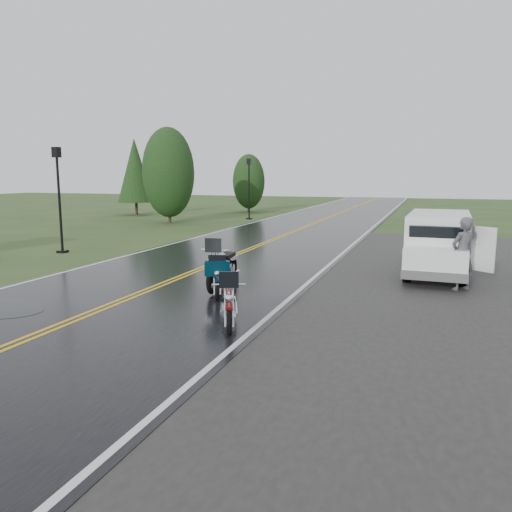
{
  "coord_description": "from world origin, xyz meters",
  "views": [
    {
      "loc": [
        7.01,
        -9.91,
        3.06
      ],
      "look_at": [
        2.8,
        2.0,
        1.0
      ],
      "focal_mm": 35.0,
      "sensor_mm": 36.0,
      "label": 1
    }
  ],
  "objects_px": {
    "motorcycle_teal": "(217,281)",
    "person_at_van": "(463,255)",
    "van_white": "(408,250)",
    "lamp_post_near_left": "(59,200)",
    "motorcycle_red": "(229,308)",
    "motorcycle_silver": "(212,269)",
    "lamp_post_far_left": "(249,189)"
  },
  "relations": [
    {
      "from": "motorcycle_silver",
      "to": "van_white",
      "type": "distance_m",
      "value": 5.66
    },
    {
      "from": "person_at_van",
      "to": "van_white",
      "type": "bearing_deg",
      "value": -62.51
    },
    {
      "from": "van_white",
      "to": "person_at_van",
      "type": "xyz_separation_m",
      "value": [
        1.4,
        -0.53,
        0.01
      ]
    },
    {
      "from": "motorcycle_red",
      "to": "lamp_post_far_left",
      "type": "bearing_deg",
      "value": 86.49
    },
    {
      "from": "motorcycle_red",
      "to": "motorcycle_teal",
      "type": "height_order",
      "value": "motorcycle_red"
    },
    {
      "from": "lamp_post_near_left",
      "to": "person_at_van",
      "type": "bearing_deg",
      "value": -7.23
    },
    {
      "from": "motorcycle_red",
      "to": "person_at_van",
      "type": "height_order",
      "value": "person_at_van"
    },
    {
      "from": "motorcycle_teal",
      "to": "lamp_post_far_left",
      "type": "relative_size",
      "value": 0.45
    },
    {
      "from": "person_at_van",
      "to": "lamp_post_near_left",
      "type": "relative_size",
      "value": 0.47
    },
    {
      "from": "motorcycle_teal",
      "to": "van_white",
      "type": "relative_size",
      "value": 0.39
    },
    {
      "from": "lamp_post_far_left",
      "to": "motorcycle_red",
      "type": "bearing_deg",
      "value": -70.6
    },
    {
      "from": "van_white",
      "to": "motorcycle_teal",
      "type": "bearing_deg",
      "value": -134.92
    },
    {
      "from": "van_white",
      "to": "person_at_van",
      "type": "relative_size",
      "value": 2.53
    },
    {
      "from": "van_white",
      "to": "person_at_van",
      "type": "height_order",
      "value": "person_at_van"
    },
    {
      "from": "motorcycle_red",
      "to": "lamp_post_far_left",
      "type": "height_order",
      "value": "lamp_post_far_left"
    },
    {
      "from": "motorcycle_teal",
      "to": "lamp_post_far_left",
      "type": "xyz_separation_m",
      "value": [
        -7.27,
        21.94,
        1.55
      ]
    },
    {
      "from": "motorcycle_red",
      "to": "van_white",
      "type": "xyz_separation_m",
      "value": [
        2.91,
        6.23,
        0.37
      ]
    },
    {
      "from": "motorcycle_silver",
      "to": "lamp_post_far_left",
      "type": "relative_size",
      "value": 0.56
    },
    {
      "from": "motorcycle_silver",
      "to": "lamp_post_far_left",
      "type": "bearing_deg",
      "value": 101.97
    },
    {
      "from": "motorcycle_teal",
      "to": "motorcycle_silver",
      "type": "distance_m",
      "value": 0.74
    },
    {
      "from": "motorcycle_teal",
      "to": "motorcycle_silver",
      "type": "xyz_separation_m",
      "value": [
        -0.41,
        0.6,
        0.14
      ]
    },
    {
      "from": "motorcycle_silver",
      "to": "lamp_post_near_left",
      "type": "bearing_deg",
      "value": 145.88
    },
    {
      "from": "motorcycle_teal",
      "to": "person_at_van",
      "type": "height_order",
      "value": "person_at_van"
    },
    {
      "from": "van_white",
      "to": "lamp_post_near_left",
      "type": "bearing_deg",
      "value": 176.2
    },
    {
      "from": "motorcycle_teal",
      "to": "van_white",
      "type": "bearing_deg",
      "value": 21.83
    },
    {
      "from": "motorcycle_red",
      "to": "van_white",
      "type": "bearing_deg",
      "value": 42.05
    },
    {
      "from": "lamp_post_near_left",
      "to": "motorcycle_red",
      "type": "bearing_deg",
      "value": -36.26
    },
    {
      "from": "motorcycle_silver",
      "to": "lamp_post_near_left",
      "type": "xyz_separation_m",
      "value": [
        -8.63,
        4.64,
        1.38
      ]
    },
    {
      "from": "motorcycle_red",
      "to": "van_white",
      "type": "relative_size",
      "value": 0.41
    },
    {
      "from": "motorcycle_teal",
      "to": "lamp_post_near_left",
      "type": "distance_m",
      "value": 10.56
    },
    {
      "from": "motorcycle_red",
      "to": "lamp_post_far_left",
      "type": "relative_size",
      "value": 0.48
    },
    {
      "from": "lamp_post_far_left",
      "to": "lamp_post_near_left",
      "type": "bearing_deg",
      "value": -96.03
    }
  ]
}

